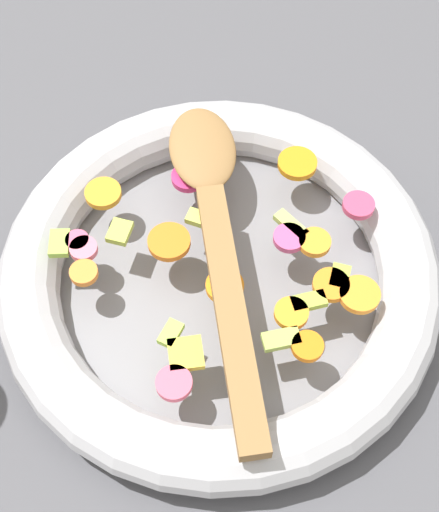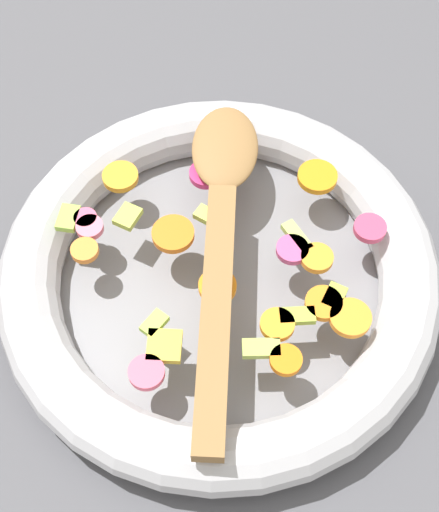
% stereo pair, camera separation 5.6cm
% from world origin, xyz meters
% --- Properties ---
extents(ground_plane, '(4.00, 4.00, 0.00)m').
position_xyz_m(ground_plane, '(0.00, 0.00, 0.00)').
color(ground_plane, '#4C4C51').
extents(skillet, '(0.36, 0.36, 0.05)m').
position_xyz_m(skillet, '(0.00, 0.00, 0.02)').
color(skillet, slate).
rests_on(skillet, ground_plane).
extents(chopped_vegetables, '(0.23, 0.25, 0.01)m').
position_xyz_m(chopped_vegetables, '(-0.01, -0.01, 0.05)').
color(chopped_vegetables, orange).
rests_on(chopped_vegetables, skillet).
extents(wooden_spoon, '(0.30, 0.16, 0.01)m').
position_xyz_m(wooden_spoon, '(0.02, -0.01, 0.06)').
color(wooden_spoon, olive).
rests_on(wooden_spoon, chopped_vegetables).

